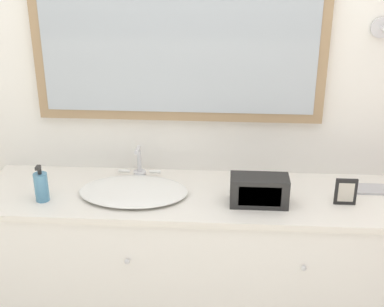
# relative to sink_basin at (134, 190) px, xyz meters

# --- Properties ---
(wall_back) EXTENTS (8.00, 0.18, 2.55)m
(wall_back) POSITION_rel_sink_basin_xyz_m (0.37, 0.30, 0.42)
(wall_back) COLOR white
(wall_back) RESTS_ON ground_plane
(vanity_counter) EXTENTS (2.16, 0.52, 0.85)m
(vanity_counter) POSITION_rel_sink_basin_xyz_m (0.38, 0.02, -0.44)
(vanity_counter) COLOR white
(vanity_counter) RESTS_ON ground_plane
(sink_basin) EXTENTS (0.49, 0.38, 0.17)m
(sink_basin) POSITION_rel_sink_basin_xyz_m (0.00, 0.00, 0.00)
(sink_basin) COLOR white
(sink_basin) RESTS_ON vanity_counter
(soap_bottle) EXTENTS (0.06, 0.06, 0.17)m
(soap_bottle) POSITION_rel_sink_basin_xyz_m (-0.40, -0.09, 0.05)
(soap_bottle) COLOR teal
(soap_bottle) RESTS_ON vanity_counter
(appliance_box) EXTENTS (0.25, 0.12, 0.13)m
(appliance_box) POSITION_rel_sink_basin_xyz_m (0.56, -0.06, 0.05)
(appliance_box) COLOR black
(appliance_box) RESTS_ON vanity_counter
(picture_frame) EXTENTS (0.09, 0.01, 0.12)m
(picture_frame) POSITION_rel_sink_basin_xyz_m (0.94, -0.04, 0.04)
(picture_frame) COLOR black
(picture_frame) RESTS_ON vanity_counter
(metal_tray) EXTENTS (0.20, 0.10, 0.01)m
(metal_tray) POSITION_rel_sink_basin_xyz_m (1.11, 0.11, -0.01)
(metal_tray) COLOR #ADADB2
(metal_tray) RESTS_ON vanity_counter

